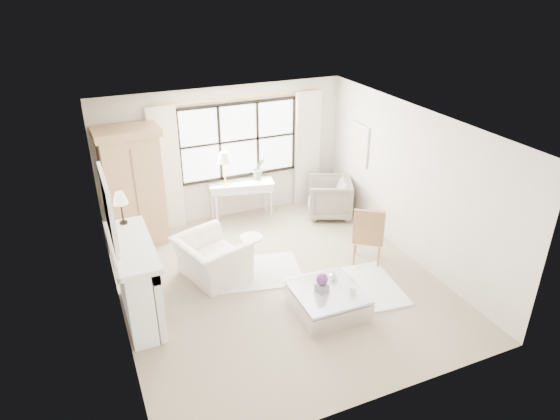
# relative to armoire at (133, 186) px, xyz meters

# --- Properties ---
(floor) EXTENTS (5.50, 5.50, 0.00)m
(floor) POSITION_rel_armoire_xyz_m (1.88, -2.33, -1.14)
(floor) COLOR tan
(floor) RESTS_ON ground
(ceiling) EXTENTS (5.50, 5.50, 0.00)m
(ceiling) POSITION_rel_armoire_xyz_m (1.88, -2.33, 1.56)
(ceiling) COLOR white
(ceiling) RESTS_ON ground
(wall_back) EXTENTS (5.00, 0.00, 5.00)m
(wall_back) POSITION_rel_armoire_xyz_m (1.88, 0.42, 0.21)
(wall_back) COLOR beige
(wall_back) RESTS_ON ground
(wall_front) EXTENTS (5.00, 0.00, 5.00)m
(wall_front) POSITION_rel_armoire_xyz_m (1.88, -5.08, 0.21)
(wall_front) COLOR beige
(wall_front) RESTS_ON ground
(wall_left) EXTENTS (0.00, 5.50, 5.50)m
(wall_left) POSITION_rel_armoire_xyz_m (-0.62, -2.33, 0.21)
(wall_left) COLOR silver
(wall_left) RESTS_ON ground
(wall_right) EXTENTS (0.00, 5.50, 5.50)m
(wall_right) POSITION_rel_armoire_xyz_m (4.38, -2.33, 0.21)
(wall_right) COLOR beige
(wall_right) RESTS_ON ground
(window_pane) EXTENTS (2.40, 0.02, 1.50)m
(window_pane) POSITION_rel_armoire_xyz_m (2.18, 0.40, 0.46)
(window_pane) COLOR white
(window_pane) RESTS_ON wall_back
(window_frame) EXTENTS (2.50, 0.04, 1.50)m
(window_frame) POSITION_rel_armoire_xyz_m (2.18, 0.39, 0.46)
(window_frame) COLOR black
(window_frame) RESTS_ON wall_back
(curtain_rod) EXTENTS (3.30, 0.04, 0.04)m
(curtain_rod) POSITION_rel_armoire_xyz_m (2.18, 0.34, 1.33)
(curtain_rod) COLOR #B7903F
(curtain_rod) RESTS_ON wall_back
(curtain_left) EXTENTS (0.55, 0.10, 2.47)m
(curtain_left) POSITION_rel_armoire_xyz_m (0.68, 0.32, 0.10)
(curtain_left) COLOR silver
(curtain_left) RESTS_ON ground
(curtain_right) EXTENTS (0.55, 0.10, 2.47)m
(curtain_right) POSITION_rel_armoire_xyz_m (3.68, 0.32, 0.10)
(curtain_right) COLOR silver
(curtain_right) RESTS_ON ground
(fireplace) EXTENTS (0.58, 1.66, 1.26)m
(fireplace) POSITION_rel_armoire_xyz_m (-0.39, -2.33, -0.49)
(fireplace) COLOR white
(fireplace) RESTS_ON ground
(mirror_frame) EXTENTS (0.05, 1.15, 0.95)m
(mirror_frame) POSITION_rel_armoire_xyz_m (-0.59, -2.33, 0.70)
(mirror_frame) COLOR white
(mirror_frame) RESTS_ON wall_left
(mirror_glass) EXTENTS (0.02, 1.00, 0.80)m
(mirror_glass) POSITION_rel_armoire_xyz_m (-0.56, -2.33, 0.70)
(mirror_glass) COLOR #B7BBC3
(mirror_glass) RESTS_ON wall_left
(art_frame) EXTENTS (0.04, 0.62, 0.82)m
(art_frame) POSITION_rel_armoire_xyz_m (4.35, -0.63, 0.41)
(art_frame) COLOR silver
(art_frame) RESTS_ON wall_right
(art_canvas) EXTENTS (0.01, 0.52, 0.72)m
(art_canvas) POSITION_rel_armoire_xyz_m (4.33, -0.63, 0.41)
(art_canvas) COLOR beige
(art_canvas) RESTS_ON wall_right
(mantel_lamp) EXTENTS (0.22, 0.22, 0.51)m
(mantel_lamp) POSITION_rel_armoire_xyz_m (-0.37, -1.66, 0.51)
(mantel_lamp) COLOR black
(mantel_lamp) RESTS_ON fireplace
(armoire) EXTENTS (1.16, 0.77, 2.24)m
(armoire) POSITION_rel_armoire_xyz_m (0.00, 0.00, 0.00)
(armoire) COLOR tan
(armoire) RESTS_ON floor
(console_table) EXTENTS (1.37, 0.73, 0.80)m
(console_table) POSITION_rel_armoire_xyz_m (2.12, 0.17, -0.74)
(console_table) COLOR white
(console_table) RESTS_ON floor
(console_lamp) EXTENTS (0.28, 0.28, 0.69)m
(console_lamp) POSITION_rel_armoire_xyz_m (1.79, 0.18, 0.22)
(console_lamp) COLOR #C48D44
(console_lamp) RESTS_ON console_table
(orchid_plant) EXTENTS (0.25, 0.21, 0.45)m
(orchid_plant) POSITION_rel_armoire_xyz_m (2.51, 0.18, -0.11)
(orchid_plant) COLOR #526946
(orchid_plant) RESTS_ON console_table
(side_table) EXTENTS (0.40, 0.40, 0.51)m
(side_table) POSITION_rel_armoire_xyz_m (1.69, -1.53, -0.81)
(side_table) COLOR silver
(side_table) RESTS_ON floor
(rug_left) EXTENTS (1.73, 1.38, 0.03)m
(rug_left) POSITION_rel_armoire_xyz_m (1.62, -1.90, -1.13)
(rug_left) COLOR silver
(rug_left) RESTS_ON floor
(rug_right) EXTENTS (1.87, 1.49, 0.03)m
(rug_right) POSITION_rel_armoire_xyz_m (2.77, -3.00, -1.12)
(rug_right) COLOR white
(rug_right) RESTS_ON floor
(club_armchair) EXTENTS (1.26, 1.35, 0.72)m
(club_armchair) POSITION_rel_armoire_xyz_m (0.92, -1.73, -0.78)
(club_armchair) COLOR white
(club_armchair) RESTS_ON floor
(wingback_chair) EXTENTS (1.16, 1.15, 0.81)m
(wingback_chair) POSITION_rel_armoire_xyz_m (3.83, -0.44, -0.74)
(wingback_chair) COLOR gray
(wingback_chair) RESTS_ON floor
(french_chair) EXTENTS (0.67, 0.67, 1.08)m
(french_chair) POSITION_rel_armoire_xyz_m (3.57, -2.33, -0.83)
(french_chair) COLOR #A07143
(french_chair) RESTS_ON floor
(coffee_table) EXTENTS (1.01, 1.01, 0.38)m
(coffee_table) POSITION_rel_armoire_xyz_m (2.25, -3.33, -0.96)
(coffee_table) COLOR silver
(coffee_table) RESTS_ON floor
(planter_box) EXTENTS (0.19, 0.19, 0.12)m
(planter_box) POSITION_rel_armoire_xyz_m (2.15, -3.30, -0.70)
(planter_box) COLOR slate
(planter_box) RESTS_ON coffee_table
(planter_flowers) EXTENTS (0.18, 0.18, 0.18)m
(planter_flowers) POSITION_rel_armoire_xyz_m (2.15, -3.30, -0.55)
(planter_flowers) COLOR #5D2E73
(planter_flowers) RESTS_ON planter_box
(pillar_candle) EXTENTS (0.09, 0.09, 0.12)m
(pillar_candle) POSITION_rel_armoire_xyz_m (2.55, -3.53, -0.70)
(pillar_candle) COLOR white
(pillar_candle) RESTS_ON coffee_table
(coffee_vase) EXTENTS (0.16, 0.16, 0.15)m
(coffee_vase) POSITION_rel_armoire_xyz_m (2.46, -3.09, -0.69)
(coffee_vase) COLOR silver
(coffee_vase) RESTS_ON coffee_table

